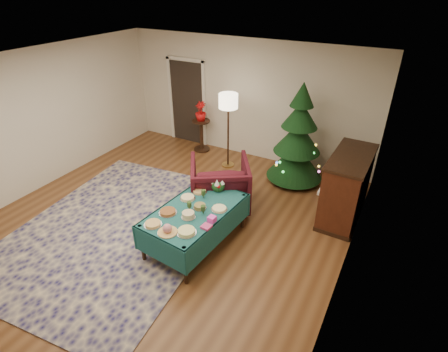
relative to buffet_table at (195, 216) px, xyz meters
The scene contains 25 objects.
room_shell 1.13m from the buffet_table, behind, with size 7.00×7.00×7.00m.
doorway 4.15m from the buffet_table, 125.23° to the left, with size 1.08×0.04×2.16m.
rug 1.52m from the buffet_table, 165.71° to the right, with size 3.20×4.20×0.02m, color #16134A.
buffet_table is the anchor object (origin of this frame).
platter_0 0.72m from the buffet_table, 117.60° to the right, with size 0.27×0.27×0.04m.
platter_1 0.69m from the buffet_table, 92.58° to the right, with size 0.29×0.29×0.14m.
platter_2 0.60m from the buffet_table, 69.00° to the right, with size 0.29×0.29×0.06m.
platter_3 0.45m from the buffet_table, 137.88° to the right, with size 0.28×0.28×0.05m.
platter_4 0.28m from the buffet_table, 83.18° to the right, with size 0.22×0.22×0.09m.
platter_5 0.36m from the buffet_table, 144.25° to the left, with size 0.25×0.25×0.05m.
platter_6 0.18m from the buffet_table, 51.46° to the left, with size 0.21×0.21×0.06m.
platter_7 0.41m from the buffet_table, 27.48° to the left, with size 0.25×0.25×0.04m.
platter_8 0.52m from the buffet_table, 113.76° to the left, with size 0.25×0.25×0.04m.
goblet_0 0.40m from the buffet_table, 97.94° to the left, with size 0.07×0.07×0.16m.
goblet_1 0.28m from the buffet_table, 14.32° to the right, with size 0.07×0.07×0.16m.
goblet_2 0.23m from the buffet_table, 131.37° to the right, with size 0.07×0.07×0.16m.
napkin_stack 0.52m from the buffet_table, 37.82° to the right, with size 0.13×0.13×0.04m, color #D03A79.
gift_box 0.45m from the buffet_table, 19.91° to the right, with size 0.11×0.11×0.09m, color #F945CD.
centerpiece 0.71m from the buffet_table, 86.82° to the left, with size 0.24×0.24×0.28m.
armchair 1.11m from the buffet_table, 98.86° to the left, with size 1.03×0.97×1.06m, color #3D0D15.
floor_lamp 2.88m from the buffet_table, 107.26° to the left, with size 0.41×0.41×1.69m.
side_table 3.52m from the buffet_table, 120.35° to the left, with size 0.44×0.44×0.78m.
potted_plant 3.53m from the buffet_table, 120.35° to the left, with size 0.26×0.46×0.26m, color red.
christmas_tree 2.84m from the buffet_table, 74.93° to the left, with size 1.52×1.52×2.11m.
piano 2.70m from the buffet_table, 44.85° to the left, with size 0.70×1.43×1.22m.
Camera 1 is at (3.30, -3.55, 3.83)m, focal length 28.00 mm.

